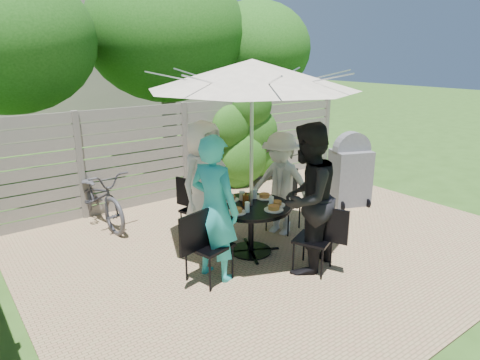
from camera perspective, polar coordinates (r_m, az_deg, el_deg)
backyard_envelope at (r=14.96m, az=-21.84°, el=15.02°), size 60.00×60.00×5.00m
patio_table at (r=6.00m, az=1.48°, el=-5.31°), size 1.40×1.40×0.72m
umbrella at (r=5.57m, az=1.63°, el=13.85°), size 3.50×3.50×2.67m
chair_back at (r=6.62m, az=-5.62°, el=-5.38°), size 0.55×0.69×0.90m
person_back at (r=6.32m, az=-4.84°, el=-0.25°), size 1.04×0.84×1.83m
chair_left at (r=5.37m, az=-4.22°, el=-10.58°), size 0.74×0.56×0.97m
person_left at (r=5.21m, az=-3.43°, el=-3.87°), size 0.64×0.78×1.85m
chair_front at (r=5.68m, az=9.81°, el=-9.42°), size 0.58×0.70×0.91m
person_front at (r=5.46m, az=8.87°, el=-2.51°), size 1.13×1.00×1.95m
chair_right at (r=6.86m, az=5.84°, el=-4.50°), size 0.71×0.57×0.93m
person_right at (r=6.57m, az=5.41°, el=-0.58°), size 0.91×1.18×1.61m
plate_back at (r=6.10m, az=-1.35°, el=-2.48°), size 0.26×0.26×0.06m
plate_left at (r=5.63m, az=-0.49°, el=-4.15°), size 0.26×0.26×0.06m
plate_front at (r=5.74m, az=4.53°, el=-3.80°), size 0.26×0.26×0.06m
plate_right at (r=6.20m, az=3.29°, el=-2.18°), size 0.26×0.26×0.06m
plate_extra at (r=5.91m, az=4.89°, el=-3.18°), size 0.24×0.24×0.06m
glass_back at (r=5.95m, az=-1.15°, el=-2.52°), size 0.07×0.07×0.14m
glass_left at (r=5.64m, az=0.97°, el=-3.63°), size 0.07×0.07×0.14m
glass_front at (r=5.86m, az=4.20°, el=-2.89°), size 0.07×0.07×0.14m
glass_right at (r=6.16m, az=1.98°, el=-1.86°), size 0.07×0.07×0.14m
syrup_jug at (r=5.87m, az=0.77°, el=-2.69°), size 0.09×0.09×0.16m
coffee_cup at (r=6.09m, az=0.26°, el=-2.15°), size 0.08×0.08×0.12m
bicycle at (r=7.38m, az=-18.43°, el=-2.11°), size 0.79×1.87×0.96m
bbq_grill at (r=8.14m, az=14.46°, el=1.03°), size 0.82×0.73×1.38m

